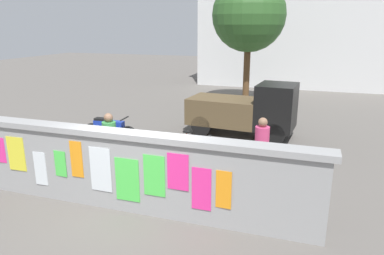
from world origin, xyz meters
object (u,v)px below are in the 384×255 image
(motorcycle, at_px, (108,129))
(tree_roadside, at_px, (249,15))
(person_bystander, at_px, (110,138))
(bicycle_far, at_px, (63,158))
(person_walking, at_px, (262,144))
(bicycle_near, at_px, (191,153))
(auto_rickshaw_truck, at_px, (247,110))

(motorcycle, bearing_deg, tree_roadside, 66.51)
(motorcycle, height_order, person_bystander, person_bystander)
(person_bystander, bearing_deg, motorcycle, 122.51)
(motorcycle, relative_size, bicycle_far, 1.14)
(person_walking, height_order, tree_roadside, tree_roadside)
(motorcycle, xyz_separation_m, tree_roadside, (3.16, 7.27, 3.67))
(motorcycle, bearing_deg, bicycle_near, -18.08)
(motorcycle, relative_size, tree_roadside, 0.33)
(person_walking, bearing_deg, person_bystander, -168.39)
(person_walking, distance_m, person_bystander, 3.73)
(person_bystander, distance_m, tree_roadside, 10.21)
(motorcycle, distance_m, person_bystander, 2.77)
(bicycle_near, distance_m, person_walking, 2.09)
(motorcycle, bearing_deg, person_walking, -16.78)
(person_bystander, xyz_separation_m, tree_roadside, (1.70, 9.56, 3.15))
(auto_rickshaw_truck, bearing_deg, bicycle_far, -130.44)
(bicycle_far, relative_size, person_bystander, 1.03)
(tree_roadside, bearing_deg, bicycle_near, -89.83)
(bicycle_far, bearing_deg, bicycle_near, 24.64)
(bicycle_far, bearing_deg, person_walking, 10.28)
(person_walking, height_order, person_bystander, same)
(person_walking, relative_size, person_bystander, 1.00)
(person_walking, xyz_separation_m, person_bystander, (-3.65, -0.75, 0.00))
(bicycle_far, relative_size, person_walking, 1.03)
(auto_rickshaw_truck, height_order, person_walking, auto_rickshaw_truck)
(auto_rickshaw_truck, xyz_separation_m, motorcycle, (-4.09, -2.22, -0.44))
(auto_rickshaw_truck, distance_m, person_bystander, 5.23)
(motorcycle, height_order, person_walking, person_walking)
(motorcycle, distance_m, person_walking, 5.36)
(tree_roadside, bearing_deg, person_walking, -77.52)
(bicycle_far, height_order, person_bystander, person_bystander)
(bicycle_far, bearing_deg, person_bystander, 6.63)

